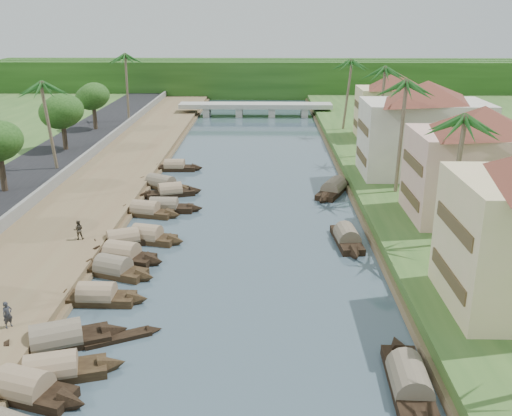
{
  "coord_description": "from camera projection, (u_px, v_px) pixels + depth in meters",
  "views": [
    {
      "loc": [
        1.91,
        -33.37,
        18.12
      ],
      "look_at": [
        1.1,
        13.67,
        2.0
      ],
      "focal_mm": 40.0,
      "sensor_mm": 36.0,
      "label": 1
    }
  ],
  "objects": [
    {
      "name": "ground",
      "position": [
        236.0,
        304.0,
        37.47
      ],
      "size": [
        220.0,
        220.0,
        0.0
      ],
      "primitive_type": "plane",
      "color": "#394B56",
      "rests_on": "ground"
    },
    {
      "name": "left_bank",
      "position": [
        85.0,
        202.0,
        56.52
      ],
      "size": [
        10.0,
        180.0,
        0.8
      ],
      "primitive_type": "cube",
      "color": "brown",
      "rests_on": "ground"
    },
    {
      "name": "right_bank",
      "position": [
        439.0,
        202.0,
        55.88
      ],
      "size": [
        16.0,
        180.0,
        1.2
      ],
      "primitive_type": "cube",
      "color": "#2A4F1F",
      "rests_on": "ground"
    },
    {
      "name": "road",
      "position": [
        0.0,
        198.0,
        56.56
      ],
      "size": [
        8.0,
        180.0,
        1.4
      ],
      "primitive_type": "cube",
      "color": "black",
      "rests_on": "ground"
    },
    {
      "name": "retaining_wall",
      "position": [
        42.0,
        192.0,
        56.28
      ],
      "size": [
        0.4,
        180.0,
        1.1
      ],
      "primitive_type": "cube",
      "color": "slate",
      "rests_on": "left_bank"
    },
    {
      "name": "treeline",
      "position": [
        258.0,
        78.0,
        130.76
      ],
      "size": [
        120.0,
        14.0,
        8.0
      ],
      "color": "#183A0F",
      "rests_on": "ground"
    },
    {
      "name": "bridge",
      "position": [
        256.0,
        107.0,
        105.02
      ],
      "size": [
        28.0,
        4.0,
        2.4
      ],
      "color": "#9C9C92",
      "rests_on": "ground"
    },
    {
      "name": "building_mid",
      "position": [
        478.0,
        162.0,
        48.4
      ],
      "size": [
        14.11,
        14.11,
        9.7
      ],
      "color": "#D4AC96",
      "rests_on": "right_bank"
    },
    {
      "name": "building_far",
      "position": [
        424.0,
        128.0,
        61.57
      ],
      "size": [
        15.59,
        15.59,
        10.2
      ],
      "color": "beige",
      "rests_on": "right_bank"
    },
    {
      "name": "building_distant",
      "position": [
        393.0,
        104.0,
        80.64
      ],
      "size": [
        12.62,
        12.62,
        9.2
      ],
      "color": "beige",
      "rests_on": "right_bank"
    },
    {
      "name": "sampan_1",
      "position": [
        25.0,
        389.0,
        28.3
      ],
      "size": [
        7.42,
        3.71,
        2.17
      ],
      "rotation": [
        0.0,
        0.0,
        -0.3
      ],
      "color": "black",
      "rests_on": "ground"
    },
    {
      "name": "sampan_2",
      "position": [
        52.0,
        371.0,
        29.71
      ],
      "size": [
        7.88,
        3.63,
        2.07
      ],
      "rotation": [
        0.0,
        0.0,
        0.28
      ],
      "color": "black",
      "rests_on": "ground"
    },
    {
      "name": "sampan_3",
      "position": [
        57.0,
        340.0,
        32.52
      ],
      "size": [
        8.3,
        4.69,
        2.22
      ],
      "rotation": [
        0.0,
        0.0,
        0.39
      ],
      "color": "black",
      "rests_on": "ground"
    },
    {
      "name": "sampan_4",
      "position": [
        97.0,
        297.0,
        37.53
      ],
      "size": [
        6.99,
        1.85,
        2.01
      ],
      "rotation": [
        0.0,
        0.0,
        -0.03
      ],
      "color": "black",
      "rests_on": "ground"
    },
    {
      "name": "sampan_5",
      "position": [
        122.0,
        256.0,
        43.87
      ],
      "size": [
        7.32,
        3.61,
        2.27
      ],
      "rotation": [
        0.0,
        0.0,
        -0.27
      ],
      "color": "black",
      "rests_on": "ground"
    },
    {
      "name": "sampan_6",
      "position": [
        113.0,
        269.0,
        41.53
      ],
      "size": [
        7.08,
        3.91,
        2.1
      ],
      "rotation": [
        0.0,
        0.0,
        -0.35
      ],
      "color": "black",
      "rests_on": "ground"
    },
    {
      "name": "sampan_7",
      "position": [
        123.0,
        241.0,
        46.83
      ],
      "size": [
        7.39,
        4.31,
        2.0
      ],
      "rotation": [
        0.0,
        0.0,
        0.41
      ],
      "color": "black",
      "rests_on": "ground"
    },
    {
      "name": "sampan_8",
      "position": [
        147.0,
        237.0,
        47.58
      ],
      "size": [
        6.95,
        3.2,
        2.11
      ],
      "rotation": [
        0.0,
        0.0,
        -0.24
      ],
      "color": "black",
      "rests_on": "ground"
    },
    {
      "name": "sampan_9",
      "position": [
        164.0,
        207.0,
        54.85
      ],
      "size": [
        7.75,
        1.73,
        1.99
      ],
      "rotation": [
        0.0,
        0.0,
        -0.0
      ],
      "color": "black",
      "rests_on": "ground"
    },
    {
      "name": "sampan_10",
      "position": [
        146.0,
        211.0,
        53.75
      ],
      "size": [
        7.38,
        3.25,
        2.02
      ],
      "rotation": [
        0.0,
        0.0,
        -0.25
      ],
      "color": "black",
      "rests_on": "ground"
    },
    {
      "name": "sampan_11",
      "position": [
        170.0,
        192.0,
        59.45
      ],
      "size": [
        7.08,
        3.71,
        2.03
      ],
      "rotation": [
        0.0,
        0.0,
        0.33
      ],
      "color": "black",
      "rests_on": "ground"
    },
    {
      "name": "sampan_12",
      "position": [
        161.0,
        184.0,
        62.2
      ],
      "size": [
        8.4,
        5.88,
        2.11
      ],
      "rotation": [
        0.0,
        0.0,
        -0.54
      ],
      "color": "black",
      "rests_on": "ground"
    },
    {
      "name": "sampan_13",
      "position": [
        175.0,
        167.0,
        69.14
      ],
      "size": [
        7.09,
        1.75,
        1.98
      ],
      "rotation": [
        0.0,
        0.0,
        0.01
      ],
      "color": "black",
      "rests_on": "ground"
    },
    {
      "name": "sampan_14",
      "position": [
        409.0,
        383.0,
        28.77
      ],
      "size": [
        2.14,
        9.21,
        2.21
      ],
      "rotation": [
        0.0,
        0.0,
        1.53
      ],
      "color": "black",
      "rests_on": "ground"
    },
    {
      "name": "sampan_15",
      "position": [
        347.0,
        238.0,
        47.28
      ],
      "size": [
        2.25,
        8.04,
        2.14
      ],
      "rotation": [
        0.0,
        0.0,
        1.65
      ],
      "color": "black",
      "rests_on": "ground"
    },
    {
      "name": "sampan_16",
      "position": [
        334.0,
        189.0,
        60.47
      ],
      "size": [
        5.36,
        9.21,
        2.26
      ],
      "rotation": [
        0.0,
        0.0,
        1.15
      ],
      "color": "black",
      "rests_on": "ground"
    },
    {
      "name": "canoe_1",
      "position": [
        118.0,
        338.0,
        33.31
      ],
      "size": [
        5.19,
        3.11,
        0.86
      ],
      "rotation": [
        0.0,
        0.0,
        0.45
      ],
      "color": "black",
      "rests_on": "ground"
    },
    {
      "name": "canoe_2",
      "position": [
        136.0,
        214.0,
        54.06
      ],
      "size": [
        4.87,
        1.79,
        0.7
      ],
      "rotation": [
        0.0,
        0.0,
        0.23
      ],
      "color": "black",
      "rests_on": "ground"
    },
    {
      "name": "palm_1",
      "position": [
        461.0,
        121.0,
        40.99
      ],
      "size": [
        3.2,
        3.2,
        11.36
      ],
      "color": "#75664E",
      "rests_on": "ground"
    },
    {
      "name": "palm_2",
      "position": [
        405.0,
        85.0,
        53.7
      ],
      "size": [
        3.2,
        3.2,
        12.31
      ],
      "color": "#75664E",
      "rests_on": "ground"
    },
    {
      "name": "palm_3",
      "position": [
        383.0,
        70.0,
        68.31
      ],
      "size": [
        3.2,
        3.2,
        12.23
      ],
      "color": "#75664E",
      "rests_on": "ground"
    },
    {
      "name": "palm_6",
      "position": [
        46.0,
        85.0,
        61.85
      ],
      "size": [
        3.2,
        3.2,
        11.06
      ],
      "color": "#75664E",
      "rests_on": "ground"
    },
    {
      "name": "palm_7",
      "position": [
        347.0,
        63.0,
        84.64
      ],
      "size": [
        3.2,
        3.2,
        11.76
      ],
      "color": "#75664E",
      "rests_on": "ground"
    },
    {
      "name": "palm_8",
      "position": [
        125.0,
        57.0,
        90.04
      ],
      "size": [
        3.2,
        3.2,
        12.01
      ],
      "color": "#75664E",
      "rests_on": "ground"
    },
    {
      "name": "tree_4",
      "position": [
        62.0,
        112.0,
        72.29
      ],
      "size": [
        5.0,
        5.0,
        6.97
      ],
      "color": "#453627",
      "rests_on": "ground"
    },
    {
      "name": "tree_5",
      "position": [
        93.0,
        97.0,
        85.2
      ],
      "size": [
        4.47,
        4.47,
        6.76
      ],
      "color": "#453627",
      "rests_on": "ground"
    },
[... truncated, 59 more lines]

